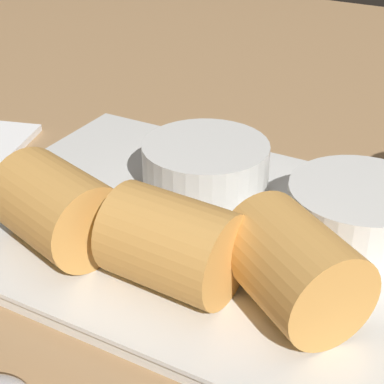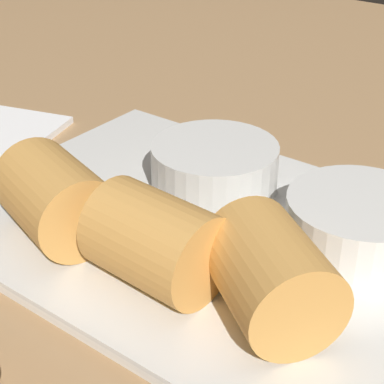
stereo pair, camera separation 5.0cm
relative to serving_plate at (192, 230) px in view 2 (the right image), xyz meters
The scene contains 7 objects.
table_surface 2.50cm from the serving_plate, 79.55° to the right, with size 180.00×140.00×2.00cm.
serving_plate is the anchor object (origin of this frame).
roll_front_left 9.44cm from the serving_plate, 133.98° to the right, with size 8.52×7.28×5.44cm.
roll_front_right 7.38cm from the serving_plate, 73.70° to the right, with size 8.13×5.79×5.44cm.
roll_back_left 10.39cm from the serving_plate, 29.18° to the right, with size 8.89×8.49×5.44cm.
dipping_bowl_near 5.35cm from the serving_plate, 107.34° to the left, with size 8.99×8.99×3.35cm.
dipping_bowl_far 10.86cm from the serving_plate, 21.03° to the left, with size 8.99×8.99×3.35cm.
Camera 2 is at (21.25, -26.63, 26.38)cm, focal length 60.00 mm.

